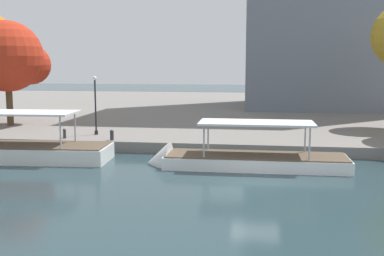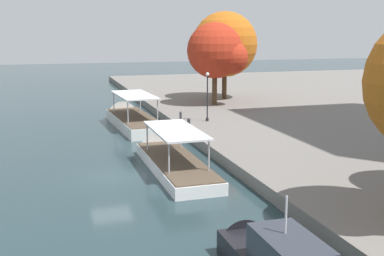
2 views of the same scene
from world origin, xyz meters
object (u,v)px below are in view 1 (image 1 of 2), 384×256
Objects in this scene: tour_boat_0 at (6,154)px; tree_2 at (12,58)px; tour_boat_1 at (237,163)px; mooring_bollard_0 at (65,133)px; mooring_bollard_1 at (112,135)px; lamp_post at (95,103)px.

tree_2 is at bearing -67.17° from tour_boat_0.
tour_boat_1 is 16.79× the size of mooring_bollard_0.
mooring_bollard_0 is 0.95× the size of mooring_bollard_1.
tour_boat_1 is at bearing 176.76° from tour_boat_0.
tour_boat_1 is 13.48m from mooring_bollard_0.
lamp_post reaches higher than mooring_bollard_0.
tree_2 is at bearing 139.44° from mooring_bollard_0.
tour_boat_0 is at bearing -117.30° from mooring_bollard_0.
mooring_bollard_1 is 0.08× the size of tree_2.
lamp_post is at bearing -124.73° from tour_boat_0.
tree_2 reaches higher than mooring_bollard_1.
mooring_bollard_0 is (2.18, 4.22, 0.79)m from tour_boat_0.
tour_boat_0 is at bearing -146.10° from mooring_bollard_1.
mooring_bollard_0 is at bearing 175.58° from mooring_bollard_1.
mooring_bollard_1 is at bearing -4.42° from mooring_bollard_0.
mooring_bollard_1 is 0.17× the size of lamp_post.
tour_boat_1 is 9.95m from mooring_bollard_1.
tour_boat_1 is at bearing -29.44° from lamp_post.
mooring_bollard_1 is 3.70m from lamp_post.
mooring_bollard_0 is at bearing -40.56° from tree_2.
tree_2 reaches higher than mooring_bollard_0.
tour_boat_0 is 7.11m from mooring_bollard_1.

